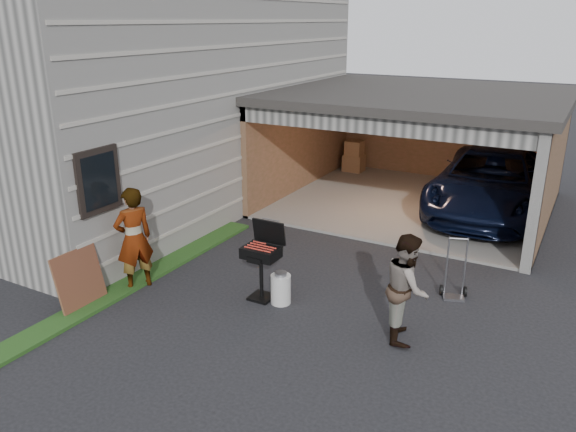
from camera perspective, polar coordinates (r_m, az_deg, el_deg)
name	(u,v)px	position (r m, az deg, el deg)	size (l,w,h in m)	color
ground	(252,302)	(9.67, -3.70, -8.72)	(80.00, 80.00, 0.00)	black
house	(139,92)	(15.53, -14.91, 12.12)	(7.00, 11.00, 5.50)	#474744
groundcover_strip	(112,294)	(10.30, -17.49, -7.61)	(0.50, 8.00, 0.06)	#193814
garage	(421,131)	(14.71, 13.33, 8.39)	(6.80, 6.30, 2.90)	#605E59
minivan	(491,184)	(14.56, 19.90, 3.10)	(2.49, 5.41, 1.50)	black
woman	(134,239)	(10.16, -15.40, -2.23)	(0.68, 0.44, 1.86)	#CAD8FE
man	(407,287)	(8.48, 11.99, -7.11)	(0.81, 0.63, 1.66)	#4E281E
bbq_grill	(262,255)	(9.46, -2.66, -3.94)	(0.61, 0.53, 1.35)	black
propane_tank	(281,289)	(9.52, -0.74, -7.44)	(0.34, 0.34, 0.51)	silver
plywood_panel	(79,279)	(9.92, -20.43, -6.06)	(0.04, 0.90, 1.00)	#532A1C
hand_truck	(454,286)	(10.15, 16.52, -6.81)	(0.49, 0.44, 1.09)	slate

